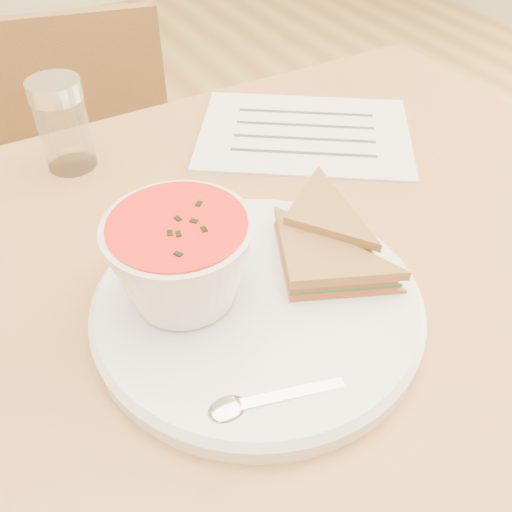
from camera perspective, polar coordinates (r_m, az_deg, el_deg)
dining_table at (r=0.88m, az=-0.79°, el=-18.46°), size 1.00×0.70×0.75m
chair_far at (r=1.17m, az=-15.05°, el=1.07°), size 0.43×0.43×0.79m
plate at (r=0.53m, az=0.13°, el=-5.00°), size 0.34×0.34×0.02m
soup_bowl at (r=0.50m, az=-7.44°, el=-0.81°), size 0.15×0.15×0.09m
sandwich_half_a at (r=0.50m, az=3.39°, el=-3.88°), size 0.14×0.14×0.03m
sandwich_half_b at (r=0.55m, az=2.70°, el=2.70°), size 0.14×0.14×0.03m
spoon at (r=0.45m, az=3.15°, el=-13.76°), size 0.16×0.07×0.01m
paper_menu at (r=0.79m, az=4.87°, el=12.17°), size 0.35×0.33×0.00m
condiment_shaker at (r=0.73m, az=-18.72°, el=12.31°), size 0.07×0.07×0.11m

